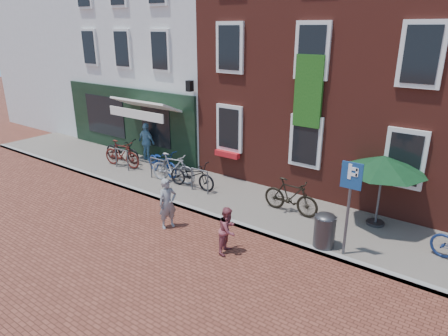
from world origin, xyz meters
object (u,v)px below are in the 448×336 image
Objects in this scene: bicycle_1 at (122,154)px; parasol at (384,161)px; cafe_person at (147,142)px; litter_bin at (325,228)px; bicycle_0 at (122,150)px; boy at (228,230)px; woman at (168,203)px; bicycle_2 at (162,162)px; bicycle_3 at (173,168)px; parking_sign at (350,193)px; bicycle_5 at (291,196)px; bicycle_4 at (192,175)px.

parasol is at bearing -91.03° from bicycle_1.
litter_bin is at bearing 169.82° from cafe_person.
bicycle_0 is at bearing 170.82° from litter_bin.
woman is at bearing 77.96° from boy.
bicycle_2 is 0.99m from bicycle_3.
boy reaches higher than bicycle_0.
bicycle_0 is at bearing 82.29° from woman.
bicycle_3 is (2.86, -0.04, 0.00)m from bicycle_1.
boy is 8.26m from bicycle_0.
bicycle_0 is (-7.66, 3.09, -0.04)m from boy.
bicycle_1 is at bearing 78.06° from bicycle_3.
parasol is 1.25× the size of bicycle_0.
bicycle_2 is at bearing 169.06° from parking_sign.
bicycle_5 is (4.62, 0.22, 0.00)m from bicycle_3.
cafe_person is (-6.95, 3.84, 0.28)m from boy.
bicycle_2 is at bearing 50.52° from boy.
parasol is (0.73, 2.04, 1.41)m from litter_bin.
bicycle_1 is 1.00× the size of bicycle_3.
bicycle_3 is (-6.23, 1.05, 0.02)m from litter_bin.
bicycle_0 is (-0.71, -0.75, -0.32)m from cafe_person.
parking_sign is 1.35× the size of bicycle_1.
cafe_person is at bearing 53.74° from bicycle_3.
bicycle_1 reaches higher than litter_bin.
parking_sign is at bearing -6.32° from litter_bin.
cafe_person is 3.80m from bicycle_4.
bicycle_0 is at bearing 170.98° from parking_sign.
parking_sign is 9.77m from bicycle_1.
woman reaches higher than bicycle_1.
parasol is 2.83m from bicycle_5.
woman is at bearing -158.76° from bicycle_4.
bicycle_0 and bicycle_2 have the same top height.
parking_sign is 6.09m from bicycle_4.
bicycle_0 is 1.00× the size of bicycle_2.
parking_sign is at bearing -103.36° from bicycle_0.
woman reaches higher than litter_bin.
woman is 6.27m from bicycle_0.
cafe_person reaches higher than litter_bin.
bicycle_4 is (1.81, -0.39, 0.00)m from bicycle_2.
bicycle_2 is (-7.87, -0.61, -1.44)m from parasol.
parking_sign is 4.97m from woman.
bicycle_3 is at bearing 93.34° from bicycle_5.
bicycle_0 is 4.31m from bicycle_4.
bicycle_4 is at bearing -102.04° from bicycle_3.
bicycle_5 is at bearing -21.52° from woman.
bicycle_3 is 1.00× the size of bicycle_5.
bicycle_2 is (2.46, -0.13, 0.00)m from bicycle_0.
boy reaches higher than bicycle_3.
woman is (-4.84, -3.49, -1.29)m from parasol.
bicycle_1 is (-4.98, 2.55, -0.10)m from woman.
bicycle_3 is (-2.13, 2.50, -0.10)m from woman.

